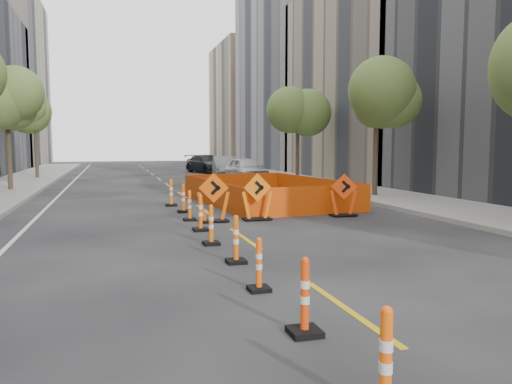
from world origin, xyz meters
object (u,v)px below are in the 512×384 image
object	(u,v)px
chevron_sign_center	(257,197)
parked_car_mid	(225,167)
channelizer_1	(305,296)
channelizer_3	(236,239)
channelizer_2	(259,264)
parked_car_far	(207,164)
channelizer_4	(211,225)
channelizer_0	(386,362)
chevron_sign_right	(344,195)
channelizer_6	(190,205)
channelizer_7	(183,198)
parked_car_near	(246,169)
channelizer_5	(200,213)
channelizer_8	(171,193)
chevron_sign_left	(213,198)

from	to	relation	value
chevron_sign_center	parked_car_mid	size ratio (longest dim) A/B	0.32
channelizer_1	channelizer_3	xyz separation A→B (m)	(0.10, 4.08, -0.01)
channelizer_1	parked_car_mid	distance (m)	32.63
channelizer_2	parked_car_far	world-z (taller)	parked_car_far
channelizer_1	channelizer_4	size ratio (longest dim) A/B	1.03
channelizer_0	chevron_sign_right	xyz separation A→B (m)	(5.34, 11.71, 0.22)
channelizer_6	chevron_sign_right	xyz separation A→B (m)	(5.23, -0.52, 0.24)
channelizer_4	channelizer_7	world-z (taller)	channelizer_7
channelizer_4	parked_car_near	xyz separation A→B (m)	(6.46, 20.52, 0.33)
channelizer_5	channelizer_8	bearing A→B (deg)	91.13
channelizer_7	channelizer_5	bearing A→B (deg)	-91.08
channelizer_0	chevron_sign_center	xyz separation A→B (m)	(2.24, 11.70, 0.25)
channelizer_0	channelizer_4	size ratio (longest dim) A/B	1.04
channelizer_2	channelizer_8	xyz separation A→B (m)	(-0.04, 12.23, 0.09)
channelizer_5	parked_car_mid	distance (m)	24.65
channelizer_6	parked_car_far	bearing A→B (deg)	78.17
parked_car_near	channelizer_6	bearing A→B (deg)	-115.29
channelizer_0	channelizer_7	bearing A→B (deg)	89.25
chevron_sign_center	chevron_sign_right	distance (m)	3.10
channelizer_7	channelizer_4	bearing A→B (deg)	-91.59
chevron_sign_center	parked_car_near	world-z (taller)	parked_car_near
channelizer_2	channelizer_7	xyz separation A→B (m)	(0.16, 10.19, 0.07)
channelizer_6	chevron_sign_right	world-z (taller)	chevron_sign_right
channelizer_1	chevron_sign_center	distance (m)	9.91
chevron_sign_left	chevron_sign_right	xyz separation A→B (m)	(4.55, 0.02, -0.05)
parked_car_far	channelizer_2	bearing A→B (deg)	-115.99
channelizer_2	channelizer_0	bearing A→B (deg)	-90.44
channelizer_1	channelizer_4	world-z (taller)	channelizer_1
chevron_sign_left	chevron_sign_center	xyz separation A→B (m)	(1.45, 0.01, -0.02)
channelizer_5	channelizer_7	size ratio (longest dim) A/B	1.01
channelizer_5	channelizer_6	world-z (taller)	channelizer_5
channelizer_5	parked_car_near	xyz separation A→B (m)	(6.37, 18.48, 0.30)
channelizer_6	parked_car_far	world-z (taller)	parked_car_far
channelizer_0	channelizer_8	xyz separation A→B (m)	(-0.01, 16.31, 0.02)
channelizer_1	parked_car_far	xyz separation A→B (m)	(5.85, 37.77, 0.28)
channelizer_2	channelizer_3	world-z (taller)	channelizer_3
channelizer_1	channelizer_4	xyz separation A→B (m)	(-0.02, 6.12, -0.01)
channelizer_2	channelizer_3	bearing A→B (deg)	86.94
chevron_sign_left	channelizer_1	bearing A→B (deg)	-80.05
channelizer_2	chevron_sign_right	distance (m)	9.30
parked_car_near	parked_car_mid	distance (m)	5.41
channelizer_7	channelizer_0	bearing A→B (deg)	-90.75
parked_car_near	parked_car_far	xyz separation A→B (m)	(-0.59, 11.13, -0.03)
channelizer_3	chevron_sign_right	distance (m)	7.64
channelizer_0	chevron_sign_center	world-z (taller)	chevron_sign_center
channelizer_3	channelizer_1	bearing A→B (deg)	-91.39
channelizer_2	chevron_sign_center	size ratio (longest dim) A/B	0.60
parked_car_near	channelizer_2	bearing A→B (deg)	-108.82
channelizer_6	parked_car_near	xyz separation A→B (m)	(6.37, 16.44, 0.33)
channelizer_6	parked_car_far	distance (m)	28.17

